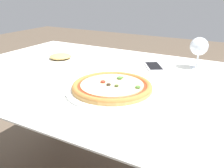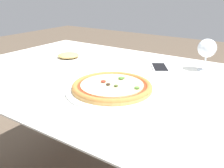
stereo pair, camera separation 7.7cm
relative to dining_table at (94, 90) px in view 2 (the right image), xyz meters
The scene contains 5 objects.
dining_table is the anchor object (origin of this frame).
pizza_plate 0.27m from the dining_table, 35.81° to the right, with size 0.35×0.35×0.04m.
wine_glass_far_left 0.56m from the dining_table, 36.85° to the left, with size 0.09×0.09×0.15m.
cell_phone 0.33m from the dining_table, 43.22° to the left, with size 0.14×0.16×0.01m.
side_plate 0.29m from the dining_table, 158.76° to the left, with size 0.20×0.20×0.04m.
Camera 2 is at (0.69, -0.86, 1.11)m, focal length 40.00 mm.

